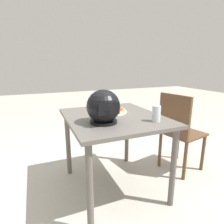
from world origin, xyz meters
TOP-DOWN VIEW (x-y plane):
  - ground_plane at (0.00, 0.00)m, footprint 14.00×14.00m
  - dining_table at (0.00, 0.00)m, footprint 0.84×0.97m
  - pizza_plate at (-0.02, -0.13)m, footprint 0.32×0.32m
  - pizza at (-0.02, -0.14)m, footprint 0.29×0.29m
  - motorcycle_helmet at (0.16, 0.16)m, footprint 0.27×0.27m
  - drinking_glass at (-0.25, 0.29)m, footprint 0.07×0.07m
  - chair_side at (-0.78, -0.01)m, footprint 0.47×0.47m

SIDE VIEW (x-z plane):
  - ground_plane at x=0.00m, z-range 0.00..0.00m
  - chair_side at x=-0.78m, z-range 0.06..0.96m
  - dining_table at x=0.00m, z-range 0.27..1.01m
  - pizza_plate at x=-0.02m, z-range 0.74..0.75m
  - pizza at x=-0.02m, z-range 0.74..0.80m
  - drinking_glass at x=-0.25m, z-range 0.74..0.87m
  - motorcycle_helmet at x=0.16m, z-range 0.74..1.01m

